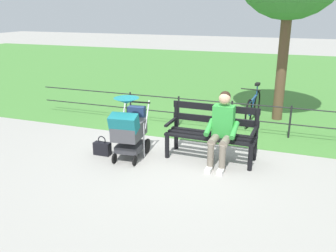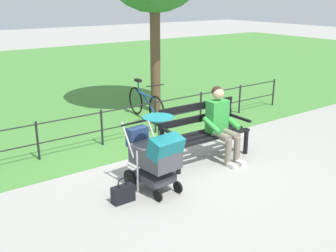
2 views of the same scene
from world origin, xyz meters
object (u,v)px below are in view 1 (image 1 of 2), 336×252
Objects in this scene: park_bench at (212,130)px; bicycle at (253,107)px; person_on_bench at (222,127)px; handbag at (102,148)px; stroller at (129,127)px.

park_bench reaches higher than bicycle.
person_on_bench is 2.25m from handbag.
park_bench is 1.26× the size of person_on_bench.
park_bench is 4.36× the size of handbag.
park_bench is 1.49m from stroller.
bicycle is at bearing -94.19° from person_on_bench.
park_bench is 0.34m from person_on_bench.
park_bench is 2.07m from handbag.
bicycle is (-0.41, -2.50, -0.16)m from park_bench.
stroller is at bearing 59.66° from bicycle.
person_on_bench reaches higher than park_bench.
stroller is 3.56m from bicycle.
bicycle is at bearing -127.34° from handbag.
stroller is 0.73m from handbag.
handbag is at bearing 1.95° from stroller.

